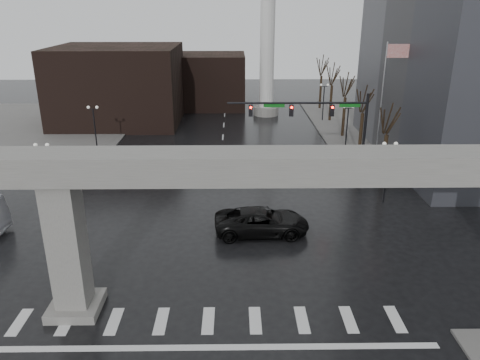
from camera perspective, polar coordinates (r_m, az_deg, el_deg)
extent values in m
plane|color=black|center=(25.77, -3.77, -15.38)|extent=(160.00, 160.00, 0.00)
cube|color=#625F5D|center=(63.72, 22.13, 5.50)|extent=(28.00, 36.00, 0.15)
cube|color=#625F5D|center=(64.82, -25.81, 5.19)|extent=(28.00, 36.00, 0.15)
cube|color=gray|center=(22.04, -4.26, 1.68)|extent=(48.00, 2.20, 1.40)
cube|color=gray|center=(25.20, -20.24, -7.88)|extent=(1.60, 1.60, 7.30)
cube|color=gray|center=(26.92, -19.32, -14.26)|extent=(2.60, 2.60, 0.50)
cube|color=black|center=(65.44, -14.60, 11.15)|extent=(16.00, 14.00, 10.00)
cube|color=black|center=(73.72, -3.43, 11.99)|extent=(10.00, 10.00, 8.00)
cylinder|color=silver|center=(66.95, 3.44, 20.56)|extent=(2.00, 2.00, 30.00)
cylinder|color=gray|center=(68.52, 3.18, 8.43)|extent=(3.60, 3.60, 1.20)
cylinder|color=black|center=(42.70, 14.87, 4.87)|extent=(0.24, 0.24, 8.00)
cylinder|color=black|center=(40.75, 7.03, 9.31)|extent=(12.00, 0.18, 0.18)
cube|color=black|center=(41.39, 11.15, 8.33)|extent=(0.35, 0.30, 1.00)
cube|color=black|center=(40.82, 6.28, 8.42)|extent=(0.35, 0.30, 1.00)
cube|color=black|center=(40.54, 1.31, 8.46)|extent=(0.35, 0.30, 1.00)
sphere|color=#FF0C05|center=(41.15, 11.23, 8.68)|extent=(0.20, 0.20, 0.20)
cube|color=#0D5E15|center=(41.63, 13.24, 8.88)|extent=(1.80, 0.05, 0.35)
cube|color=#0D5E15|center=(40.57, 4.18, 9.07)|extent=(1.80, 0.05, 0.35)
cylinder|color=silver|center=(45.84, 16.76, 8.33)|extent=(0.12, 0.12, 12.00)
cube|color=#AE2112|center=(45.40, 18.69, 14.68)|extent=(2.00, 0.03, 1.20)
cylinder|color=black|center=(39.00, 17.43, 0.63)|extent=(0.14, 0.14, 4.80)
cube|color=black|center=(38.29, 17.80, 3.94)|extent=(0.90, 0.06, 0.06)
sphere|color=silver|center=(38.10, 17.19, 4.24)|extent=(0.32, 0.32, 0.32)
sphere|color=silver|center=(38.38, 18.48, 4.21)|extent=(0.32, 0.32, 0.32)
cylinder|color=black|center=(51.87, 12.88, 5.96)|extent=(0.14, 0.14, 4.80)
cube|color=black|center=(51.35, 13.09, 8.50)|extent=(0.90, 0.06, 0.06)
sphere|color=silver|center=(51.20, 12.61, 8.73)|extent=(0.32, 0.32, 0.32)
sphere|color=silver|center=(51.41, 13.60, 8.70)|extent=(0.32, 0.32, 0.32)
cylinder|color=black|center=(65.22, 10.12, 9.13)|extent=(0.14, 0.14, 4.80)
cube|color=black|center=(64.80, 10.25, 11.16)|extent=(0.90, 0.06, 0.06)
sphere|color=silver|center=(64.68, 9.86, 11.35)|extent=(0.32, 0.32, 0.32)
sphere|color=silver|center=(64.85, 10.66, 11.32)|extent=(0.32, 0.32, 0.32)
cylinder|color=black|center=(39.93, -22.56, 0.44)|extent=(0.14, 0.14, 4.80)
cube|color=black|center=(39.24, -23.02, 3.66)|extent=(0.90, 0.06, 0.06)
sphere|color=silver|center=(39.36, -23.67, 3.92)|extent=(0.32, 0.32, 0.32)
sphere|color=silver|center=(39.02, -22.45, 3.96)|extent=(0.32, 0.32, 0.32)
cylinder|color=black|center=(52.58, -17.23, 5.75)|extent=(0.14, 0.14, 4.80)
cube|color=black|center=(52.06, -17.51, 8.24)|extent=(0.90, 0.06, 0.06)
sphere|color=silver|center=(52.15, -18.01, 8.43)|extent=(0.32, 0.32, 0.32)
sphere|color=silver|center=(51.89, -17.05, 8.48)|extent=(0.32, 0.32, 0.32)
cylinder|color=black|center=(65.78, -13.97, 8.94)|extent=(0.14, 0.14, 4.80)
cube|color=black|center=(65.36, -14.15, 10.95)|extent=(0.90, 0.06, 0.06)
sphere|color=silver|center=(65.43, -14.55, 11.11)|extent=(0.32, 0.32, 0.32)
sphere|color=silver|center=(65.23, -13.77, 11.15)|extent=(0.32, 0.32, 0.32)
cylinder|color=black|center=(42.94, 17.12, 2.32)|extent=(0.34, 0.34, 4.55)
cylinder|color=black|center=(41.97, 17.66, 7.16)|extent=(0.12, 1.52, 2.98)
cylinder|color=black|center=(42.41, 18.17, 6.91)|extent=(0.83, 1.14, 2.51)
cylinder|color=black|center=(50.27, 14.49, 5.27)|extent=(0.34, 0.34, 4.66)
cylinder|color=black|center=(49.43, 14.89, 9.54)|extent=(0.12, 1.55, 3.05)
cylinder|color=black|center=(49.85, 15.35, 9.31)|extent=(0.85, 1.16, 2.57)
cylinder|color=black|center=(57.78, 12.52, 7.46)|extent=(0.34, 0.34, 4.76)
cylinder|color=black|center=(57.04, 12.83, 11.28)|extent=(0.12, 1.59, 3.11)
cylinder|color=black|center=(57.43, 13.25, 11.06)|extent=(0.86, 1.18, 2.62)
cylinder|color=black|center=(65.40, 10.99, 9.13)|extent=(0.34, 0.34, 4.87)
cylinder|color=black|center=(64.74, 11.24, 12.60)|extent=(0.12, 1.62, 3.18)
cylinder|color=black|center=(65.12, 11.62, 12.39)|extent=(0.88, 1.20, 2.68)
cylinder|color=black|center=(73.11, 9.78, 10.45)|extent=(0.34, 0.34, 4.97)
cylinder|color=black|center=(72.51, 9.98, 13.63)|extent=(0.12, 1.65, 3.25)
cylinder|color=black|center=(72.88, 10.33, 13.44)|extent=(0.89, 1.23, 2.74)
imported|color=black|center=(32.76, 2.67, -5.09)|extent=(6.68, 3.29, 1.82)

